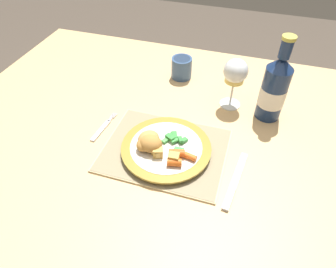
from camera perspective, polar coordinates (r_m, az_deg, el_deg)
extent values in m
plane|color=#4C4238|center=(1.53, -1.19, -20.04)|extent=(6.00, 6.00, 0.00)
cube|color=tan|center=(0.94, -1.83, -0.22)|extent=(1.38, 1.09, 0.04)
cube|color=tan|center=(1.75, -16.43, 6.04)|extent=(0.06, 0.06, 0.70)
cube|color=tan|center=(1.57, 27.41, -2.86)|extent=(0.06, 0.06, 0.70)
cube|color=#CCB789|center=(0.86, -0.59, -3.09)|extent=(0.35, 0.27, 0.01)
cube|color=gray|center=(0.86, -0.59, -2.93)|extent=(0.34, 0.27, 0.00)
cylinder|color=silver|center=(0.85, -0.35, -2.95)|extent=(0.21, 0.21, 0.01)
cylinder|color=olive|center=(0.85, -0.36, -2.53)|extent=(0.26, 0.26, 0.01)
cylinder|color=silver|center=(0.84, -0.36, -2.37)|extent=(0.20, 0.20, 0.00)
ellipsoid|color=#B77F3D|center=(0.82, -3.32, -1.85)|extent=(0.06, 0.05, 0.05)
ellipsoid|color=#B77F3D|center=(0.83, -4.21, -1.78)|extent=(0.07, 0.07, 0.04)
ellipsoid|color=tan|center=(0.84, -3.73, -0.88)|extent=(0.08, 0.08, 0.04)
cube|color=#4CA84C|center=(0.85, -0.47, -1.25)|extent=(0.02, 0.03, 0.01)
cube|color=#338438|center=(0.86, 1.24, -0.23)|extent=(0.02, 0.03, 0.01)
cube|color=green|center=(0.85, 1.37, -1.17)|extent=(0.03, 0.03, 0.01)
cube|color=#338438|center=(0.85, 0.39, -0.60)|extent=(0.03, 0.03, 0.01)
cube|color=green|center=(0.87, 0.69, -0.34)|extent=(0.02, 0.03, 0.01)
cube|color=#338438|center=(0.85, 2.95, -1.29)|extent=(0.02, 0.03, 0.01)
cube|color=green|center=(0.82, 2.07, -3.07)|extent=(0.03, 0.02, 0.01)
cube|color=#338438|center=(0.85, 2.39, -1.08)|extent=(0.02, 0.02, 0.01)
cylinder|color=#CC5119|center=(0.81, 1.66, -3.70)|extent=(0.05, 0.03, 0.02)
cylinder|color=orange|center=(0.81, 3.86, -4.19)|extent=(0.05, 0.03, 0.02)
cylinder|color=orange|center=(0.79, 1.24, -5.41)|extent=(0.04, 0.03, 0.02)
cube|color=silver|center=(0.95, -12.68, 0.64)|extent=(0.02, 0.10, 0.01)
cube|color=silver|center=(0.98, -10.91, 2.77)|extent=(0.01, 0.02, 0.01)
cube|color=silver|center=(0.99, -10.03, 3.39)|extent=(0.00, 0.02, 0.00)
cube|color=silver|center=(0.99, -10.23, 3.45)|extent=(0.00, 0.02, 0.00)
cube|color=silver|center=(0.99, -10.43, 3.50)|extent=(0.00, 0.02, 0.00)
cube|color=silver|center=(0.99, -10.63, 3.56)|extent=(0.00, 0.02, 0.00)
cube|color=silver|center=(0.84, 13.35, -6.78)|extent=(0.03, 0.13, 0.00)
cube|color=#B2B2B7|center=(0.77, 11.49, -12.02)|extent=(0.03, 0.07, 0.01)
cylinder|color=silver|center=(1.05, 11.68, 5.60)|extent=(0.07, 0.07, 0.00)
cylinder|color=silver|center=(1.02, 12.06, 7.67)|extent=(0.01, 0.01, 0.09)
ellipsoid|color=silver|center=(0.97, 12.79, 11.65)|extent=(0.08, 0.08, 0.08)
cylinder|color=#EACC66|center=(0.99, 12.55, 10.37)|extent=(0.06, 0.06, 0.03)
cylinder|color=navy|center=(0.98, 19.33, 7.29)|extent=(0.08, 0.08, 0.17)
cone|color=navy|center=(0.93, 20.85, 12.48)|extent=(0.08, 0.08, 0.04)
cylinder|color=navy|center=(0.91, 21.57, 14.87)|extent=(0.03, 0.03, 0.05)
cylinder|color=#BFB74C|center=(0.89, 22.12, 16.63)|extent=(0.04, 0.04, 0.01)
cylinder|color=white|center=(0.99, 19.21, 6.89)|extent=(0.08, 0.08, 0.06)
cube|color=gold|center=(0.79, 1.12, -4.64)|extent=(0.03, 0.03, 0.03)
cube|color=gold|center=(0.81, -1.93, -3.53)|extent=(0.03, 0.03, 0.03)
cube|color=gold|center=(0.81, -2.30, -3.55)|extent=(0.03, 0.03, 0.02)
cube|color=#E5BC66|center=(0.81, -1.73, -3.70)|extent=(0.02, 0.03, 0.02)
cylinder|color=#385684|center=(1.15, 2.61, 12.49)|extent=(0.08, 0.08, 0.08)
cylinder|color=#1E2F48|center=(1.13, 2.67, 14.02)|extent=(0.06, 0.06, 0.01)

